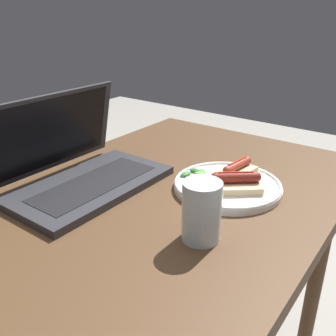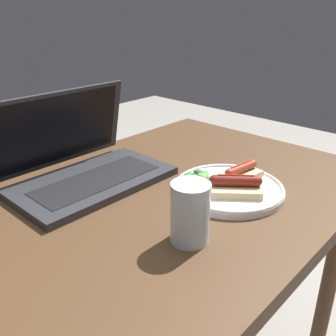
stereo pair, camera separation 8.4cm
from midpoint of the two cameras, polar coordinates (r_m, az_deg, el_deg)
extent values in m
cube|color=#4C331E|center=(0.87, -3.56, -4.89)|extent=(1.02, 0.71, 0.04)
cylinder|color=#4C331E|center=(1.49, -0.71, -7.65)|extent=(0.05, 0.05, 0.68)
cylinder|color=#4C331E|center=(1.29, 20.02, -14.80)|extent=(0.05, 0.05, 0.68)
cube|color=#2D2D33|center=(0.90, -14.27, -2.61)|extent=(0.37, 0.21, 0.02)
cube|color=black|center=(0.89, -13.81, -2.27)|extent=(0.31, 0.11, 0.00)
cube|color=#2D2D33|center=(0.96, -19.73, 5.10)|extent=(0.37, 0.05, 0.19)
cube|color=black|center=(0.95, -19.59, 5.11)|extent=(0.33, 0.04, 0.17)
cylinder|color=white|center=(0.88, 6.34, -2.88)|extent=(0.25, 0.25, 0.01)
torus|color=white|center=(0.87, 6.37, -2.36)|extent=(0.25, 0.25, 0.01)
cube|color=#D6B784|center=(0.85, 7.39, -2.77)|extent=(0.13, 0.13, 0.02)
cylinder|color=maroon|center=(0.84, 7.46, -1.51)|extent=(0.08, 0.09, 0.02)
sphere|color=maroon|center=(0.83, 4.35, -1.59)|extent=(0.02, 0.02, 0.02)
sphere|color=maroon|center=(0.85, 10.52, -1.43)|extent=(0.02, 0.02, 0.02)
cylinder|color=red|center=(0.83, 7.51, -0.74)|extent=(0.05, 0.06, 0.00)
cube|color=#D6B784|center=(0.92, 7.90, -0.64)|extent=(0.10, 0.07, 0.02)
cylinder|color=#9E3D28|center=(0.91, 7.96, 0.38)|extent=(0.09, 0.03, 0.02)
sphere|color=#9E3D28|center=(0.94, 9.50, 1.12)|extent=(0.02, 0.02, 0.02)
sphere|color=#9E3D28|center=(0.88, 6.31, -0.42)|extent=(0.02, 0.02, 0.02)
cylinder|color=red|center=(0.91, 8.00, 0.97)|extent=(0.07, 0.01, 0.00)
ellipsoid|color=#709E4C|center=(0.88, 1.43, -1.69)|extent=(0.03, 0.02, 0.01)
ellipsoid|color=#709E4C|center=(0.91, 2.24, -1.00)|extent=(0.02, 0.03, 0.01)
ellipsoid|color=#2D662D|center=(0.90, 0.14, -1.14)|extent=(0.02, 0.02, 0.01)
ellipsoid|color=#4C8E3D|center=(0.92, 2.57, -0.61)|extent=(0.04, 0.03, 0.01)
ellipsoid|color=#387A33|center=(0.90, 2.97, -1.16)|extent=(0.03, 0.03, 0.01)
ellipsoid|color=#709E4C|center=(0.88, 2.09, -2.04)|extent=(0.02, 0.02, 0.00)
ellipsoid|color=#4C8E3D|center=(0.89, 1.73, -1.47)|extent=(0.03, 0.03, 0.01)
ellipsoid|color=#387A33|center=(0.91, 0.12, -0.98)|extent=(0.03, 0.02, 0.01)
ellipsoid|color=#2D662D|center=(0.93, 1.62, -0.44)|extent=(0.02, 0.03, 0.01)
cylinder|color=silver|center=(0.67, 1.57, -6.71)|extent=(0.07, 0.07, 0.11)
camera|label=1|loc=(0.04, -92.86, -1.25)|focal=40.00mm
camera|label=2|loc=(0.04, 87.14, 1.25)|focal=40.00mm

